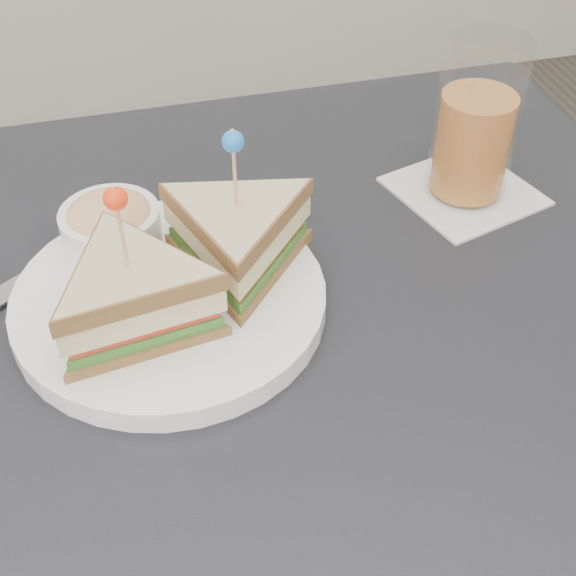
{
  "coord_description": "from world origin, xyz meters",
  "views": [
    {
      "loc": [
        -0.11,
        -0.43,
        1.21
      ],
      "look_at": [
        0.01,
        0.01,
        0.8
      ],
      "focal_mm": 50.0,
      "sensor_mm": 36.0,
      "label": 1
    }
  ],
  "objects": [
    {
      "name": "plate_meal",
      "position": [
        -0.07,
        0.06,
        0.79
      ],
      "size": [
        0.33,
        0.33,
        0.15
      ],
      "rotation": [
        0.0,
        0.0,
        -0.37
      ],
      "color": "white",
      "rests_on": "table"
    },
    {
      "name": "drink_set",
      "position": [
        0.23,
        0.16,
        0.82
      ],
      "size": [
        0.15,
        0.15,
        0.16
      ],
      "rotation": [
        0.0,
        0.0,
        0.28
      ],
      "color": "white",
      "rests_on": "table"
    },
    {
      "name": "table",
      "position": [
        0.0,
        0.0,
        0.67
      ],
      "size": [
        0.8,
        0.8,
        0.75
      ],
      "color": "black",
      "rests_on": "ground"
    }
  ]
}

